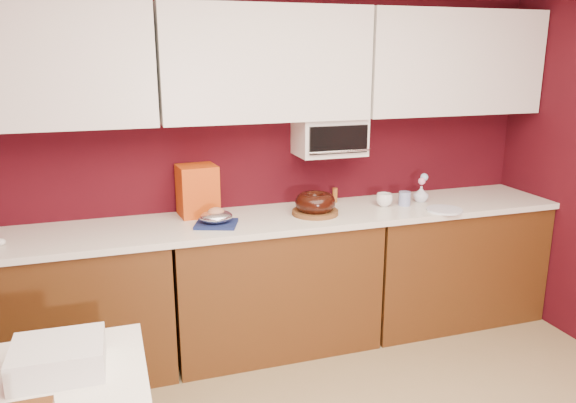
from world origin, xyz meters
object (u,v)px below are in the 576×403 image
(coffee_mug, at_px, (384,198))
(flower_vase, at_px, (421,193))
(foil_ham_nest, at_px, (216,217))
(bundt_cake, at_px, (315,202))
(blue_jar, at_px, (405,199))
(pandoro_box, at_px, (198,190))
(toaster_oven, at_px, (329,136))
(newspaper_stack, at_px, (58,358))

(coffee_mug, xyz_separation_m, flower_vase, (0.30, 0.03, 0.01))
(foil_ham_nest, bearing_deg, bundt_cake, 3.39)
(coffee_mug, xyz_separation_m, blue_jar, (0.14, -0.03, -0.01))
(pandoro_box, bearing_deg, toaster_oven, -6.66)
(coffee_mug, bearing_deg, bundt_cake, -175.34)
(coffee_mug, bearing_deg, pandoro_box, 171.59)
(newspaper_stack, bearing_deg, foil_ham_nest, 54.65)
(blue_jar, bearing_deg, foil_ham_nest, -177.57)
(bundt_cake, height_order, flower_vase, bundt_cake)
(coffee_mug, relative_size, flower_vase, 0.85)
(pandoro_box, height_order, blue_jar, pandoro_box)
(blue_jar, relative_size, newspaper_stack, 0.29)
(bundt_cake, distance_m, pandoro_box, 0.76)
(flower_vase, relative_size, newspaper_stack, 0.38)
(coffee_mug, xyz_separation_m, newspaper_stack, (-2.01, -1.26, -0.15))
(bundt_cake, distance_m, flower_vase, 0.83)
(pandoro_box, height_order, newspaper_stack, pandoro_box)
(bundt_cake, relative_size, flower_vase, 2.08)
(toaster_oven, relative_size, coffee_mug, 4.18)
(toaster_oven, bearing_deg, pandoro_box, 178.24)
(pandoro_box, bearing_deg, flower_vase, -10.71)
(pandoro_box, relative_size, newspaper_stack, 0.98)
(newspaper_stack, bearing_deg, blue_jar, 29.76)
(foil_ham_nest, bearing_deg, newspaper_stack, -125.35)
(blue_jar, bearing_deg, flower_vase, 18.10)
(toaster_oven, height_order, blue_jar, toaster_oven)
(toaster_oven, height_order, bundt_cake, toaster_oven)
(bundt_cake, height_order, pandoro_box, pandoro_box)
(foil_ham_nest, height_order, flower_vase, flower_vase)
(coffee_mug, distance_m, newspaper_stack, 2.38)
(bundt_cake, height_order, blue_jar, bundt_cake)
(toaster_oven, height_order, coffee_mug, toaster_oven)
(foil_ham_nest, distance_m, pandoro_box, 0.29)
(coffee_mug, bearing_deg, foil_ham_nest, -176.05)
(bundt_cake, relative_size, coffee_mug, 2.43)
(newspaper_stack, bearing_deg, bundt_cake, 39.17)
(pandoro_box, xyz_separation_m, flower_vase, (1.55, -0.16, -0.10))
(coffee_mug, bearing_deg, blue_jar, -10.07)
(bundt_cake, bearing_deg, coffee_mug, 4.66)
(coffee_mug, distance_m, blue_jar, 0.14)
(bundt_cake, bearing_deg, toaster_oven, 49.24)
(pandoro_box, bearing_deg, newspaper_stack, -123.00)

